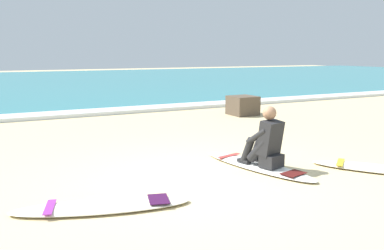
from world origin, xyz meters
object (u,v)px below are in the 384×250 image
at_px(surfer_seated, 266,143).
at_px(surfboard_main, 257,165).
at_px(surfboard_spare_near, 102,206).
at_px(shoreline_rock, 243,105).
at_px(surfboard_spare_far, 379,168).

bearing_deg(surfer_seated, surfboard_main, 101.32).
height_order(surfboard_spare_near, shoreline_rock, shoreline_rock).
bearing_deg(surfer_seated, surfboard_spare_far, -28.12).
relative_size(surfboard_spare_near, surfboard_spare_far, 1.14).
xyz_separation_m(surfer_seated, surfboard_spare_far, (1.57, -0.84, -0.40)).
xyz_separation_m(surfboard_main, shoreline_rock, (2.95, 4.77, 0.24)).
relative_size(surfboard_main, surfboard_spare_near, 1.07).
bearing_deg(shoreline_rock, surfboard_spare_far, -103.11).
bearing_deg(surfer_seated, shoreline_rock, 59.49).
bearing_deg(surfboard_spare_near, surfboard_main, 12.74).
bearing_deg(surfer_seated, surfboard_spare_near, -171.01).
height_order(surfboard_spare_far, shoreline_rock, shoreline_rock).
distance_m(surfboard_main, surfboard_spare_near, 2.74).
xyz_separation_m(surfboard_main, surfboard_spare_far, (1.60, -1.01, 0.00)).
bearing_deg(surfboard_main, surfboard_spare_far, -32.31).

